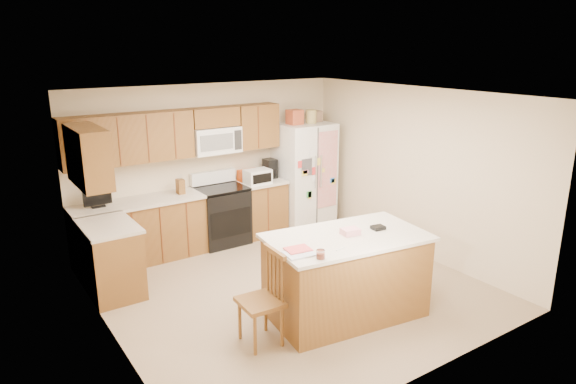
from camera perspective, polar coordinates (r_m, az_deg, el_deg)
ground at (r=6.85m, az=0.20°, el=-10.56°), size 4.50×4.50×0.00m
room_shell at (r=6.33m, az=0.21°, el=1.16°), size 4.60×4.60×2.52m
cabinetry at (r=7.59m, az=-13.66°, el=-0.88°), size 3.36×1.56×2.15m
stove at (r=8.22m, az=-7.42°, el=-2.47°), size 0.76×0.65×1.13m
refrigerator at (r=8.82m, az=1.80°, el=1.98°), size 0.90×0.79×2.04m
island at (r=6.06m, az=6.45°, el=-9.17°), size 1.93×1.28×1.08m
windsor_chair_left at (r=5.51m, az=-2.86°, el=-11.95°), size 0.45×0.47×1.03m
windsor_chair_back at (r=6.47m, az=3.18°, el=-7.74°), size 0.51×0.49×0.97m
windsor_chair_right at (r=6.76m, az=12.36°, el=-7.16°), size 0.48×0.49×0.95m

